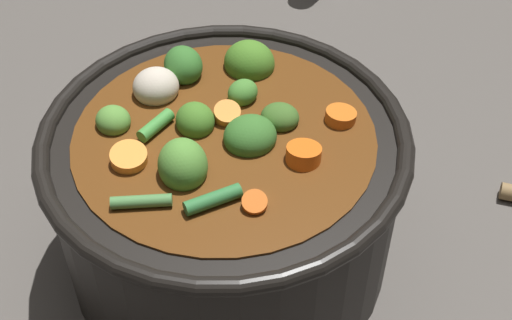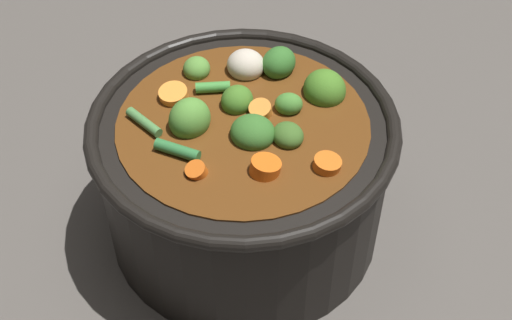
{
  "view_description": "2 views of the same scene",
  "coord_description": "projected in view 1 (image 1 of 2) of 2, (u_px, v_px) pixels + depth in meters",
  "views": [
    {
      "loc": [
        0.33,
        -0.24,
        0.53
      ],
      "look_at": [
        0.02,
        0.02,
        0.12
      ],
      "focal_mm": 51.48,
      "sensor_mm": 36.0,
      "label": 1
    },
    {
      "loc": [
        0.47,
        0.09,
        0.59
      ],
      "look_at": [
        0.02,
        0.02,
        0.12
      ],
      "focal_mm": 49.57,
      "sensor_mm": 36.0,
      "label": 2
    }
  ],
  "objects": [
    {
      "name": "cooking_pot",
      "position": [
        226.0,
        193.0,
        0.61
      ],
      "size": [
        0.29,
        0.29,
        0.17
      ],
      "color": "black",
      "rests_on": "ground_plane"
    },
    {
      "name": "ground_plane",
      "position": [
        229.0,
        252.0,
        0.67
      ],
      "size": [
        1.1,
        1.1,
        0.0
      ],
      "primitive_type": "plane",
      "color": "#514C47"
    }
  ]
}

